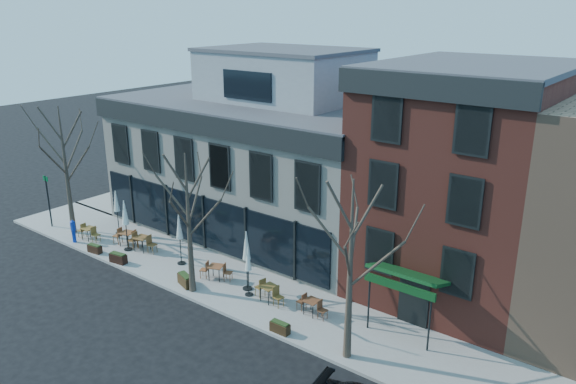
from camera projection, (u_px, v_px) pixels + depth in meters
The scene contains 25 objects.
ground at pixel (207, 252), 32.60m from camera, with size 120.00×120.00×0.00m, color black.
sidewalk_front at pixel (221, 280), 29.08m from camera, with size 33.50×4.70×0.15m, color gray.
sidewalk_side at pixel (160, 189), 43.62m from camera, with size 4.50×12.00×0.15m, color gray.
corner_building at pixel (263, 156), 34.88m from camera, with size 18.39×10.39×11.10m.
red_brick_building at pixel (466, 180), 27.02m from camera, with size 8.20×11.78×11.18m.
tree_corner at pixel (66, 169), 33.80m from camera, with size 3.93×3.98×7.92m.
tree_mid at pixel (189, 222), 26.73m from camera, with size 3.50×3.55×7.04m.
tree_right at pixel (350, 269), 21.43m from camera, with size 3.72×3.77×7.48m.
sign_pole at pixel (48, 198), 35.43m from camera, with size 0.50×0.10×3.40m.
call_box at pixel (73, 230), 33.38m from camera, with size 0.28×0.28×1.43m.
cafe_set_0 at pixel (89, 232), 33.84m from camera, with size 1.78×0.75×0.92m.
cafe_set_1 at pixel (127, 237), 33.01m from camera, with size 1.97×0.97×1.01m.
cafe_set_2 at pixel (142, 242), 32.29m from camera, with size 2.01×0.91×1.03m.
cafe_set_3 at pixel (216, 271), 28.89m from camera, with size 1.78×1.09×0.93m.
cafe_set_4 at pixel (269, 292), 26.74m from camera, with size 1.87×0.85×0.96m.
cafe_set_5 at pixel (312, 305), 25.59m from camera, with size 1.68×0.71×0.88m.
umbrella_0 at pixel (116, 203), 34.33m from camera, with size 0.45×0.45×2.78m.
umbrella_1 at pixel (125, 215), 31.87m from camera, with size 0.48×0.48×3.03m.
umbrella_2 at pixel (179, 229), 30.16m from camera, with size 0.46×0.46×2.86m.
umbrella_3 at pixel (247, 249), 27.34m from camera, with size 0.50×0.50×3.11m.
umbrella_4 at pixel (248, 261), 26.88m from camera, with size 0.41×0.41×2.56m.
planter_0 at pixel (95, 249), 32.11m from camera, with size 0.92×0.46×0.49m.
planter_1 at pixel (118, 258), 30.83m from camera, with size 1.06×0.55×0.57m.
planter_2 at pixel (185, 280), 28.31m from camera, with size 1.15×0.74×0.60m.
planter_3 at pixel (280, 327), 24.22m from camera, with size 0.91×0.37×0.51m.
Camera 1 is at (22.01, -20.72, 13.56)m, focal length 35.00 mm.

